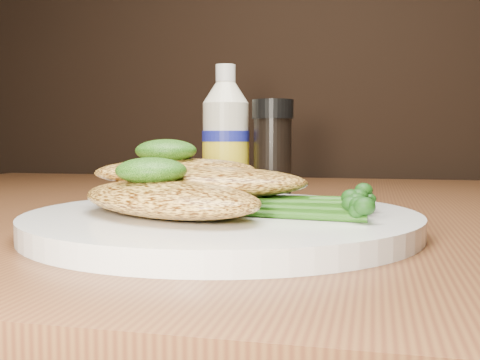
# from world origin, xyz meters

# --- Properties ---
(plate) EXTENTS (0.29, 0.29, 0.02)m
(plate) POSITION_xyz_m (-0.02, 0.87, 0.76)
(plate) COLOR white
(plate) RESTS_ON dining_table
(chicken_front) EXTENTS (0.18, 0.15, 0.03)m
(chicken_front) POSITION_xyz_m (-0.05, 0.84, 0.78)
(chicken_front) COLOR gold
(chicken_front) RESTS_ON plate
(chicken_mid) EXTENTS (0.15, 0.08, 0.02)m
(chicken_mid) POSITION_xyz_m (-0.04, 0.89, 0.79)
(chicken_mid) COLOR gold
(chicken_mid) RESTS_ON plate
(chicken_back) EXTENTS (0.15, 0.14, 0.02)m
(chicken_back) POSITION_xyz_m (-0.07, 0.91, 0.79)
(chicken_back) COLOR gold
(chicken_back) RESTS_ON plate
(pesto_front) EXTENTS (0.06, 0.06, 0.02)m
(pesto_front) POSITION_xyz_m (-0.07, 0.84, 0.80)
(pesto_front) COLOR black
(pesto_front) RESTS_ON chicken_front
(pesto_back) EXTENTS (0.05, 0.05, 0.02)m
(pesto_back) POSITION_xyz_m (-0.08, 0.90, 0.81)
(pesto_back) COLOR black
(pesto_back) RESTS_ON chicken_back
(broccolini_bundle) EXTENTS (0.15, 0.13, 0.02)m
(broccolini_bundle) POSITION_xyz_m (0.03, 0.88, 0.78)
(broccolini_bundle) COLOR #1F4E11
(broccolini_bundle) RESTS_ON plate
(mayo_bottle) EXTENTS (0.07, 0.07, 0.15)m
(mayo_bottle) POSITION_xyz_m (-0.08, 1.10, 0.83)
(mayo_bottle) COLOR beige
(mayo_bottle) RESTS_ON dining_table
(pepper_grinder) EXTENTS (0.05, 0.05, 0.11)m
(pepper_grinder) POSITION_xyz_m (-0.02, 1.09, 0.81)
(pepper_grinder) COLOR black
(pepper_grinder) RESTS_ON dining_table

